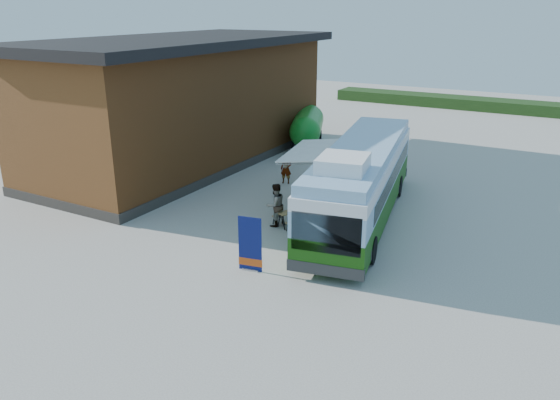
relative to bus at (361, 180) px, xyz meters
The scene contains 10 objects.
ground 6.63m from the bus, 113.92° to the right, with size 100.00×100.00×0.00m, color #BCB7AD.
barn 13.83m from the bus, 162.21° to the left, with size 9.60×21.20×7.50m.
hedge 32.68m from the bus, 80.44° to the left, with size 40.00×3.00×1.00m, color #264419.
bus is the anchor object (origin of this frame).
awning 2.32m from the bus, behind, with size 3.60×4.96×0.54m.
banner 6.96m from the bus, 103.57° to the right, with size 0.90×0.30×2.10m.
picnic_table 3.56m from the bus, 137.45° to the right, with size 1.56×1.49×0.70m.
person_a 6.48m from the bus, 150.24° to the left, with size 0.60×0.40×1.65m, color #999999.
person_b 3.99m from the bus, 140.27° to the right, with size 0.95×0.74×1.95m, color #999999.
slurry_tanker 13.90m from the bus, 126.55° to the left, with size 3.74×6.42×2.52m.
Camera 1 is at (10.78, -16.10, 9.18)m, focal length 35.00 mm.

